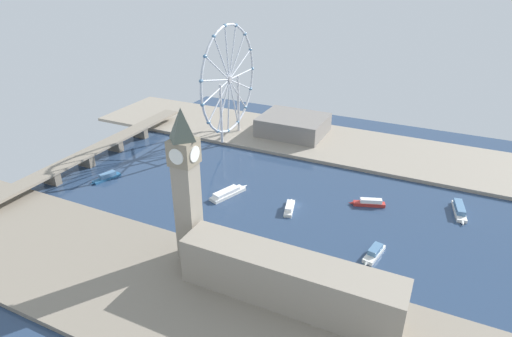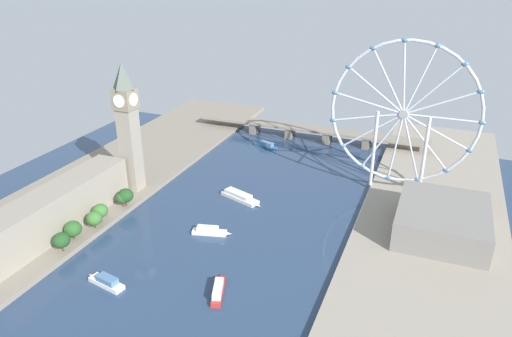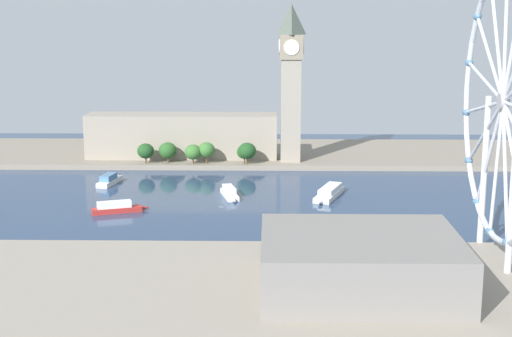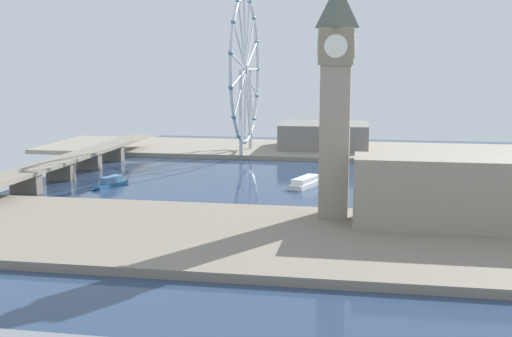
{
  "view_description": "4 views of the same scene",
  "coord_description": "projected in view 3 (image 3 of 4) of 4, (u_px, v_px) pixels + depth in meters",
  "views": [
    {
      "loc": [
        -255.84,
        -87.53,
        161.29
      ],
      "look_at": [
        16.21,
        42.3,
        12.72
      ],
      "focal_mm": 30.24,
      "sensor_mm": 36.0,
      "label": 1
    },
    {
      "loc": [
        111.11,
        -221.91,
        156.83
      ],
      "look_at": [
        -11.77,
        85.28,
        10.14
      ],
      "focal_mm": 33.71,
      "sensor_mm": 36.0,
      "label": 2
    },
    {
      "loc": [
        349.2,
        23.03,
        90.41
      ],
      "look_at": [
        3.62,
        16.82,
        17.23
      ],
      "focal_mm": 52.79,
      "sensor_mm": 36.0,
      "label": 3
    },
    {
      "loc": [
        -331.16,
        24.32,
        63.01
      ],
      "look_at": [
        -6.65,
        80.54,
        7.72
      ],
      "focal_mm": 43.84,
      "sensor_mm": 36.0,
      "label": 4
    }
  ],
  "objects": [
    {
      "name": "ground_plane",
      "position": [
        221.0,
        202.0,
        360.7
      ],
      "size": [
        403.46,
        403.46,
        0.0
      ],
      "primitive_type": "plane",
      "color": "navy"
    },
    {
      "name": "riverbank_right",
      "position": [
        199.0,
        287.0,
        246.21
      ],
      "size": [
        90.0,
        520.0,
        3.0
      ],
      "primitive_type": "cube",
      "color": "gray",
      "rests_on": "ground_plane"
    },
    {
      "name": "clock_tower",
      "position": [
        291.0,
        80.0,
        434.02
      ],
      "size": [
        14.23,
        14.23,
        90.73
      ],
      "color": "gray",
      "rests_on": "riverbank_left"
    },
    {
      "name": "tour_boat_0",
      "position": [
        117.0,
        208.0,
        341.33
      ],
      "size": [
        12.1,
        25.94,
        5.39
      ],
      "rotation": [
        0.0,
        0.0,
        1.9
      ],
      "color": "#B22D28",
      "rests_on": "ground_plane"
    },
    {
      "name": "riverbank_left",
      "position": [
        233.0,
        153.0,
        474.57
      ],
      "size": [
        90.0,
        520.0,
        3.0
      ],
      "primitive_type": "cube",
      "color": "gray",
      "rests_on": "ground_plane"
    },
    {
      "name": "ferris_wheel",
      "position": [
        503.0,
        104.0,
        260.53
      ],
      "size": [
        101.39,
        3.2,
        106.31
      ],
      "color": "silver",
      "rests_on": "riverbank_right"
    },
    {
      "name": "tree_row_embankment",
      "position": [
        200.0,
        151.0,
        434.06
      ],
      "size": [
        14.22,
        68.74,
        12.57
      ],
      "color": "#513823",
      "rests_on": "riverbank_left"
    },
    {
      "name": "tour_boat_5",
      "position": [
        230.0,
        193.0,
        369.87
      ],
      "size": [
        24.96,
        10.57,
        5.02
      ],
      "rotation": [
        0.0,
        0.0,
        0.25
      ],
      "color": "white",
      "rests_on": "ground_plane"
    },
    {
      "name": "tour_boat_2",
      "position": [
        329.0,
        193.0,
        370.1
      ],
      "size": [
        34.82,
        17.72,
        5.04
      ],
      "rotation": [
        0.0,
        0.0,
        5.94
      ],
      "color": "white",
      "rests_on": "ground_plane"
    },
    {
      "name": "tour_boat_3",
      "position": [
        109.0,
        180.0,
        397.46
      ],
      "size": [
        25.09,
        10.16,
        5.49
      ],
      "rotation": [
        0.0,
        0.0,
        2.95
      ],
      "color": "white",
      "rests_on": "ground_plane"
    },
    {
      "name": "parliament_block",
      "position": [
        182.0,
        136.0,
        452.58
      ],
      "size": [
        22.0,
        113.91,
        26.13
      ],
      "primitive_type": "cube",
      "color": "gray",
      "rests_on": "riverbank_left"
    },
    {
      "name": "riverside_hall",
      "position": [
        360.0,
        263.0,
        238.1
      ],
      "size": [
        52.11,
        62.7,
        17.66
      ],
      "primitive_type": "cube",
      "color": "gray",
      "rests_on": "riverbank_right"
    }
  ]
}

